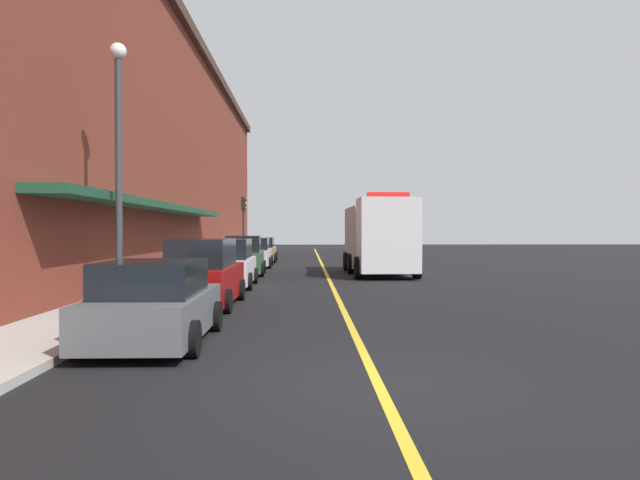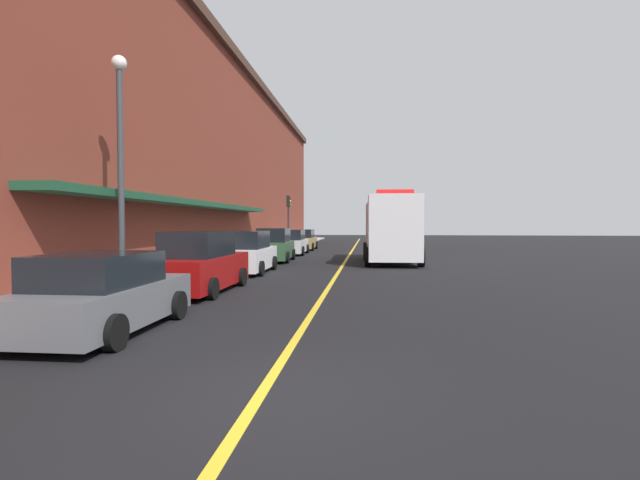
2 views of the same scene
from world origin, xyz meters
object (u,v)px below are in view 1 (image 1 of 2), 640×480
Objects in this scene: parking_meter_2 at (174,264)px; traffic_light_near at (244,216)px; box_truck at (379,237)px; parking_meter_0 at (242,247)px; parking_meter_1 at (173,264)px; parked_car_2 at (229,265)px; street_lamp_left at (119,145)px; parked_car_0 at (154,304)px; parking_meter_3 at (240,247)px; parked_car_5 at (262,250)px; parked_car_4 at (254,253)px; parked_car_3 at (244,257)px; parked_car_1 at (203,275)px.

traffic_light_near is (0.06, 21.07, 2.10)m from parking_meter_2.
box_truck is 13.73m from parking_meter_0.
parking_meter_2 is at bearing 90.00° from parking_meter_1.
street_lamp_left reaches higher than parked_car_2.
parking_meter_3 is (-1.45, 27.27, 0.31)m from parked_car_0.
box_truck is 5.75× the size of parking_meter_0.
parking_meter_0 is at bearing 88.58° from street_lamp_left.
street_lamp_left reaches higher than parked_car_5.
parked_car_2 is at bearing 73.48° from street_lamp_left.
street_lamp_left reaches higher than parked_car_4.
parking_meter_1 is (-1.34, -20.98, 0.27)m from parked_car_5.
traffic_light_near reaches higher than parked_car_4.
parked_car_5 is at bearing -0.27° from parked_car_2.
parked_car_5 is at bearing 86.36° from parking_meter_1.
traffic_light_near is at bearing 3.89° from parked_car_3.
box_truck is at bearing -91.26° from parked_car_3.
parking_meter_3 is 2.88m from traffic_light_near.
traffic_light_near is (-1.37, 23.79, 2.27)m from parked_car_1.
parked_car_5 is at bearing 86.34° from parking_meter_2.
parking_meter_2 is (-1.31, -15.17, 0.25)m from parked_car_4.
parked_car_5 is 2.69m from traffic_light_near.
parked_car_2 is at bearing 0.91° from parked_car_1.
parking_meter_0 is at bearing -95.54° from traffic_light_near.
street_lamp_left is (-2.02, -6.80, 3.55)m from parked_car_2.
parking_meter_0 is at bearing 90.00° from parking_meter_2.
parking_meter_3 is (-1.44, 21.81, 0.17)m from parked_car_1.
parking_meter_0 is (-1.34, 11.33, 0.18)m from parked_car_3.
parked_car_3 reaches higher than parking_meter_2.
parked_car_3 is at bearing 81.62° from parking_meter_2.
parked_car_0 is 29.08m from parked_car_5.
box_truck is at bearing -133.33° from parked_car_4.
box_truck is 12.22m from parking_meter_1.
box_truck reaches higher than parked_car_1.
parked_car_2 is 6.07m from parked_car_3.
parked_car_1 is 23.62m from parked_car_5.
parking_meter_1 is 0.08m from parking_meter_2.
parked_car_4 is 19.36m from street_lamp_left.
parking_meter_2 is (-1.44, 2.72, 0.17)m from parked_car_1.
box_truck is at bearing 49.71° from parking_meter_1.
parked_car_0 is at bearing -86.95° from parking_meter_3.
parked_car_1 is at bearing 27.01° from street_lamp_left.
parked_car_2 is 18.22m from traffic_light_near.
box_truck is (6.43, 17.40, 1.07)m from parked_car_0.
street_lamp_left is at bearing -91.50° from parking_meter_3.
traffic_light_near reaches higher than parked_car_1.
parked_car_0 is 0.90× the size of parked_car_1.
box_truck reaches higher than parked_car_5.
parking_meter_1 is 0.19× the size of street_lamp_left.
street_lamp_left is (-2.04, -1.04, 3.51)m from parked_car_1.
parked_car_5 is at bearing -2.19° from parked_car_3.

